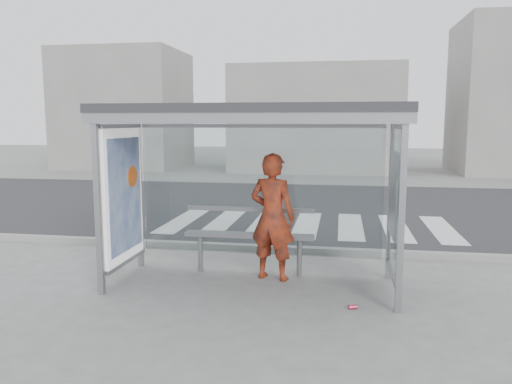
# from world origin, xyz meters

# --- Properties ---
(ground) EXTENTS (80.00, 80.00, 0.00)m
(ground) POSITION_xyz_m (0.00, 0.00, 0.00)
(ground) COLOR slate
(ground) RESTS_ON ground
(road) EXTENTS (30.00, 10.00, 0.01)m
(road) POSITION_xyz_m (0.00, 7.00, 0.00)
(road) COLOR #28282B
(road) RESTS_ON ground
(curb) EXTENTS (30.00, 0.18, 0.12)m
(curb) POSITION_xyz_m (0.00, 1.95, 0.06)
(curb) COLOR gray
(curb) RESTS_ON ground
(crosswalk) EXTENTS (6.55, 3.00, 0.00)m
(crosswalk) POSITION_xyz_m (0.50, 4.50, 0.00)
(crosswalk) COLOR silver
(crosswalk) RESTS_ON ground
(bus_shelter) EXTENTS (4.25, 1.65, 2.62)m
(bus_shelter) POSITION_xyz_m (-0.37, 0.06, 1.98)
(bus_shelter) COLOR gray
(bus_shelter) RESTS_ON ground
(building_left) EXTENTS (6.00, 5.00, 6.00)m
(building_left) POSITION_xyz_m (-10.00, 18.00, 3.00)
(building_left) COLOR gray
(building_left) RESTS_ON ground
(building_center) EXTENTS (8.00, 5.00, 5.00)m
(building_center) POSITION_xyz_m (0.00, 18.00, 2.50)
(building_center) COLOR gray
(building_center) RESTS_ON ground
(person) EXTENTS (0.79, 0.62, 1.93)m
(person) POSITION_xyz_m (0.25, 0.38, 0.96)
(person) COLOR #C83D12
(person) RESTS_ON ground
(bench) EXTENTS (2.04, 0.25, 1.05)m
(bench) POSITION_xyz_m (-0.14, 0.58, 0.62)
(bench) COLOR slate
(bench) RESTS_ON ground
(soda_can) EXTENTS (0.13, 0.10, 0.06)m
(soda_can) POSITION_xyz_m (1.44, -0.70, 0.03)
(soda_can) COLOR #CE3C5C
(soda_can) RESTS_ON ground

